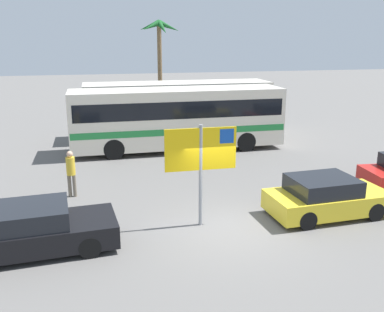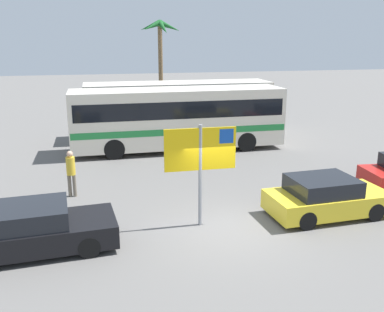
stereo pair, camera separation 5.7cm
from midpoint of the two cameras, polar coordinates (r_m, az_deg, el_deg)
name	(u,v)px [view 2 (the right image)]	position (r m, az deg, el deg)	size (l,w,h in m)	color
ground	(228,230)	(13.38, 4.91, -9.73)	(120.00, 120.00, 0.00)	#605E5B
bus_front_coach	(178,116)	(22.25, -1.83, 5.34)	(10.81, 2.62, 3.17)	silver
bus_rear_coach	(179,106)	(25.47, -1.72, 6.63)	(10.81, 2.62, 3.17)	silver
ferry_sign	(202,153)	(12.91, 1.44, 0.38)	(2.20, 0.11, 3.20)	gray
car_black	(34,229)	(12.63, -20.09, -9.10)	(4.37, 2.18, 1.32)	black
car_yellow	(326,197)	(14.79, 17.47, -5.25)	(4.02, 2.00, 1.32)	yellow
pedestrian_crossing_lot	(71,170)	(16.27, -15.67, -1.77)	(0.32, 0.32, 1.73)	#706656
palm_tree_seaside	(160,41)	(32.20, -4.27, 15.00)	(3.04, 3.09, 6.92)	brown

